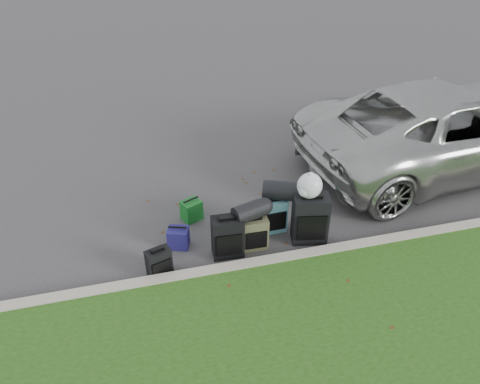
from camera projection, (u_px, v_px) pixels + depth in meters
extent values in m
plane|color=#383535|center=(249.00, 226.00, 7.64)|extent=(120.00, 120.00, 0.00)
cube|color=#9E937F|center=(267.00, 263.00, 6.80)|extent=(120.00, 0.18, 0.15)
imported|color=#B7B7B2|center=(447.00, 127.00, 8.84)|extent=(5.93, 3.17, 1.58)
cube|color=black|center=(159.00, 262.00, 6.60)|extent=(0.39, 0.29, 0.43)
cube|color=black|center=(228.00, 237.00, 6.89)|extent=(0.47, 0.30, 0.66)
cube|color=#3C3B26|center=(254.00, 233.00, 7.05)|extent=(0.40, 0.26, 0.54)
cube|color=teal|center=(273.00, 215.00, 7.39)|extent=(0.42, 0.25, 0.58)
cube|color=black|center=(310.00, 219.00, 7.13)|extent=(0.59, 0.42, 0.80)
cube|color=#166520|center=(192.00, 210.00, 7.70)|extent=(0.38, 0.35, 0.35)
cube|color=navy|center=(178.00, 238.00, 7.13)|extent=(0.37, 0.33, 0.33)
cylinder|color=black|center=(250.00, 211.00, 6.83)|extent=(0.57, 0.41, 0.27)
cylinder|color=black|center=(280.00, 191.00, 7.17)|extent=(0.61, 0.48, 0.30)
sphere|color=white|center=(310.00, 186.00, 6.83)|extent=(0.38, 0.38, 0.38)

